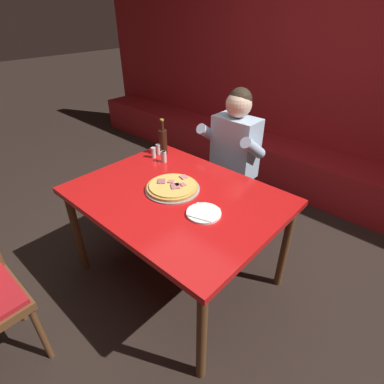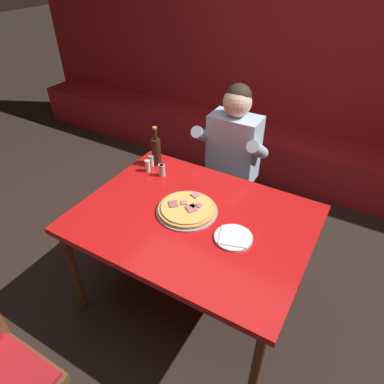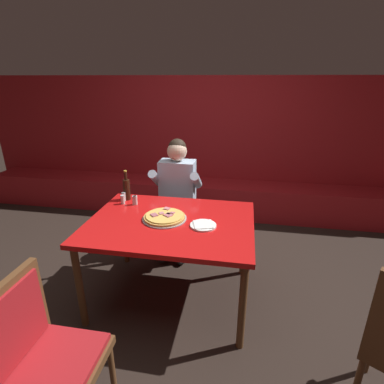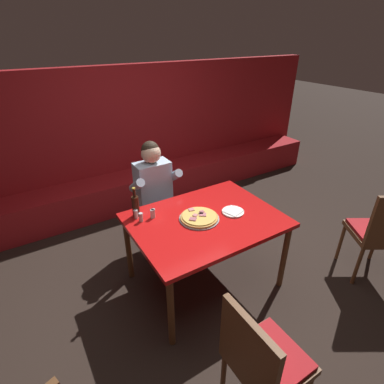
{
  "view_description": "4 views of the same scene",
  "coord_description": "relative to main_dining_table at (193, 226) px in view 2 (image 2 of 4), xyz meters",
  "views": [
    {
      "loc": [
        1.19,
        -1.16,
        1.83
      ],
      "look_at": [
        0.02,
        0.14,
        0.72
      ],
      "focal_mm": 28.0,
      "sensor_mm": 36.0,
      "label": 1
    },
    {
      "loc": [
        0.76,
        -1.33,
        2.07
      ],
      "look_at": [
        -0.08,
        0.12,
        0.84
      ],
      "focal_mm": 32.0,
      "sensor_mm": 36.0,
      "label": 2
    },
    {
      "loc": [
        0.56,
        -2.16,
        1.87
      ],
      "look_at": [
        0.13,
        0.27,
        0.93
      ],
      "focal_mm": 28.0,
      "sensor_mm": 36.0,
      "label": 3
    },
    {
      "loc": [
        -1.31,
        -1.9,
        2.29
      ],
      "look_at": [
        -0.08,
        0.11,
        1.01
      ],
      "focal_mm": 28.0,
      "sensor_mm": 36.0,
      "label": 4
    }
  ],
  "objects": [
    {
      "name": "main_dining_table",
      "position": [
        0.0,
        0.0,
        0.0
      ],
      "size": [
        1.36,
        1.02,
        0.76
      ],
      "color": "brown",
      "rests_on": "ground_plane"
    },
    {
      "name": "plate_white_paper",
      "position": [
        0.28,
        -0.05,
        0.08
      ],
      "size": [
        0.21,
        0.21,
        0.02
      ],
      "color": "white",
      "rests_on": "main_dining_table"
    },
    {
      "name": "beer_bottle",
      "position": [
        -0.52,
        0.38,
        0.18
      ],
      "size": [
        0.07,
        0.07,
        0.29
      ],
      "color": "black",
      "rests_on": "main_dining_table"
    },
    {
      "name": "shaker_red_pepper_flakes",
      "position": [
        -0.54,
        0.34,
        0.11
      ],
      "size": [
        0.04,
        0.04,
        0.09
      ],
      "color": "silver",
      "rests_on": "main_dining_table"
    },
    {
      "name": "shaker_parmesan",
      "position": [
        -0.4,
        0.27,
        0.11
      ],
      "size": [
        0.04,
        0.04,
        0.09
      ],
      "color": "silver",
      "rests_on": "main_dining_table"
    },
    {
      "name": "booth_wall_panel",
      "position": [
        0.0,
        2.18,
        0.26
      ],
      "size": [
        6.8,
        0.16,
        1.9
      ],
      "primitive_type": "cube",
      "color": "#A3191E",
      "rests_on": "ground_plane"
    },
    {
      "name": "booth_bench",
      "position": [
        0.0,
        1.86,
        -0.46
      ],
      "size": [
        6.46,
        0.48,
        0.46
      ],
      "primitive_type": "cube",
      "color": "#A3191E",
      "rests_on": "ground_plane"
    },
    {
      "name": "shaker_oregano",
      "position": [
        -0.52,
        0.27,
        0.11
      ],
      "size": [
        0.04,
        0.04,
        0.09
      ],
      "color": "silver",
      "rests_on": "main_dining_table"
    },
    {
      "name": "ground_plane",
      "position": [
        0.0,
        0.0,
        -0.69
      ],
      "size": [
        24.0,
        24.0,
        0.0
      ],
      "primitive_type": "plane",
      "color": "black"
    },
    {
      "name": "pizza",
      "position": [
        -0.06,
        0.02,
        0.09
      ],
      "size": [
        0.37,
        0.37,
        0.05
      ],
      "color": "#9E9EA3",
      "rests_on": "main_dining_table"
    },
    {
      "name": "shaker_black_pepper",
      "position": [
        -0.41,
        0.27,
        0.11
      ],
      "size": [
        0.04,
        0.04,
        0.09
      ],
      "color": "silver",
      "rests_on": "main_dining_table"
    },
    {
      "name": "diner_seated_blue_shirt",
      "position": [
        -0.13,
        0.77,
        0.02
      ],
      "size": [
        0.53,
        0.53,
        1.27
      ],
      "color": "black",
      "rests_on": "ground_plane"
    }
  ]
}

